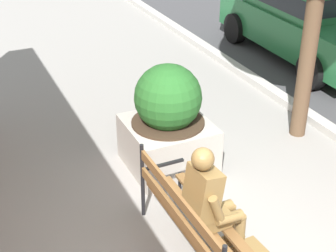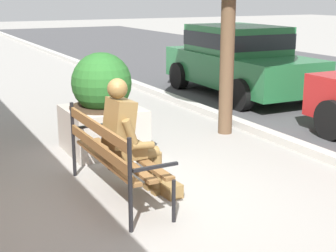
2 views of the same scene
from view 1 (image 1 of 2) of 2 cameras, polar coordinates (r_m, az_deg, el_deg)
park_bench at (r=5.15m, az=2.63°, el=-10.17°), size 1.80×0.54×0.95m
bronze_statue_seated at (r=5.10m, az=5.28°, el=-8.98°), size 0.62×0.79×1.37m
concrete_planter at (r=6.58m, az=0.00°, el=0.37°), size 1.06×1.06×1.44m
parked_car_green at (r=10.68m, az=15.25°, el=11.81°), size 4.14×2.00×1.56m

